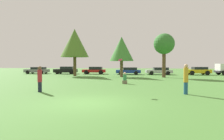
{
  "coord_description": "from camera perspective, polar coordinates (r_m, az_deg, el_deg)",
  "views": [
    {
      "loc": [
        2.03,
        -8.93,
        1.9
      ],
      "look_at": [
        0.67,
        4.28,
        1.42
      ],
      "focal_mm": 30.54,
      "sensor_mm": 36.0,
      "label": 1
    }
  ],
  "objects": [
    {
      "name": "parked_car_black",
      "position": [
        34.73,
        -13.59,
        -0.0
      ],
      "size": [
        4.04,
        2.04,
        1.3
      ],
      "rotation": [
        0.0,
        0.0,
        3.19
      ],
      "color": "black",
      "rests_on": "ground"
    },
    {
      "name": "parked_car_yellow",
      "position": [
        33.81,
        24.39,
        -0.16
      ],
      "size": [
        3.91,
        1.99,
        1.29
      ],
      "rotation": [
        0.0,
        0.0,
        3.19
      ],
      "color": "gold",
      "rests_on": "ground"
    },
    {
      "name": "ground_plane",
      "position": [
        9.36,
        -6.88,
        -9.68
      ],
      "size": [
        120.0,
        120.0,
        0.0
      ],
      "primitive_type": "plane",
      "color": "#477A33"
    },
    {
      "name": "parked_car_grey",
      "position": [
        36.8,
        -21.45,
        -0.04
      ],
      "size": [
        4.13,
        2.21,
        1.2
      ],
      "rotation": [
        0.0,
        0.0,
        3.19
      ],
      "color": "slate",
      "rests_on": "ground"
    },
    {
      "name": "frisbee",
      "position": [
        11.97,
        2.48,
        3.03
      ],
      "size": [
        0.29,
        0.26,
        0.19
      ],
      "color": "#F21E72"
    },
    {
      "name": "tree_1",
      "position": [
        26.18,
        2.88,
        6.29
      ],
      "size": [
        3.31,
        3.31,
        5.51
      ],
      "color": "brown",
      "rests_on": "ground"
    },
    {
      "name": "person_thrower",
      "position": [
        13.42,
        -20.81,
        -2.36
      ],
      "size": [
        0.29,
        0.29,
        1.71
      ],
      "rotation": [
        0.0,
        0.0,
        0.0
      ],
      "color": "#191E33",
      "rests_on": "ground"
    },
    {
      "name": "person_catcher",
      "position": [
        12.44,
        21.25,
        -2.42
      ],
      "size": [
        0.28,
        0.28,
        1.85
      ],
      "rotation": [
        0.0,
        0.0,
        -3.14
      ],
      "color": "navy",
      "rests_on": "ground"
    },
    {
      "name": "parked_car_blue",
      "position": [
        31.97,
        5.0,
        -0.22
      ],
      "size": [
        4.15,
        2.11,
        1.19
      ],
      "rotation": [
        0.0,
        0.0,
        3.19
      ],
      "color": "#1E389E",
      "rests_on": "ground"
    },
    {
      "name": "tree_2",
      "position": [
        26.47,
        15.32,
        7.35
      ],
      "size": [
        2.75,
        2.75,
        5.85
      ],
      "color": "brown",
      "rests_on": "ground"
    },
    {
      "name": "bystander_sitting",
      "position": [
        17.66,
        3.84,
        -2.67
      ],
      "size": [
        0.44,
        0.37,
        1.07
      ],
      "color": "#726651",
      "rests_on": "ground"
    },
    {
      "name": "tree_0",
      "position": [
        28.8,
        -11.12,
        7.9
      ],
      "size": [
        4.12,
        4.12,
        6.93
      ],
      "color": "brown",
      "rests_on": "ground"
    },
    {
      "name": "parked_car_red",
      "position": [
        33.38,
        -5.22,
        -0.04
      ],
      "size": [
        4.11,
        2.01,
        1.27
      ],
      "rotation": [
        0.0,
        0.0,
        3.19
      ],
      "color": "red",
      "rests_on": "ground"
    },
    {
      "name": "parked_car_silver",
      "position": [
        32.47,
        13.95,
        -0.23
      ],
      "size": [
        4.32,
        2.19,
        1.2
      ],
      "rotation": [
        0.0,
        0.0,
        3.19
      ],
      "color": "#B2B2B7",
      "rests_on": "ground"
    }
  ]
}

